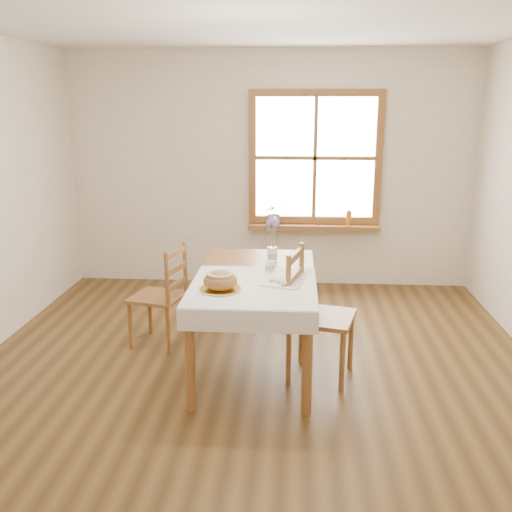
{
  "coord_description": "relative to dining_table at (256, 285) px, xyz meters",
  "views": [
    {
      "loc": [
        0.29,
        -3.9,
        2.02
      ],
      "look_at": [
        0.0,
        0.3,
        0.9
      ],
      "focal_mm": 40.0,
      "sensor_mm": 36.0,
      "label": 1
    }
  ],
  "objects": [
    {
      "name": "ground",
      "position": [
        0.0,
        -0.3,
        -0.66
      ],
      "size": [
        5.0,
        5.0,
        0.0
      ],
      "primitive_type": "plane",
      "color": "brown",
      "rests_on": "ground"
    },
    {
      "name": "room_walls",
      "position": [
        0.0,
        -0.3,
        1.04
      ],
      "size": [
        4.6,
        5.1,
        2.65
      ],
      "color": "white",
      "rests_on": "ground"
    },
    {
      "name": "window",
      "position": [
        0.5,
        2.17,
        0.79
      ],
      "size": [
        1.46,
        0.08,
        1.46
      ],
      "color": "brown",
      "rests_on": "ground"
    },
    {
      "name": "window_sill",
      "position": [
        0.5,
        2.1,
        0.03
      ],
      "size": [
        1.46,
        0.2,
        0.05
      ],
      "color": "brown",
      "rests_on": "ground"
    },
    {
      "name": "dining_table",
      "position": [
        0.0,
        0.0,
        0.0
      ],
      "size": [
        0.9,
        1.6,
        0.75
      ],
      "color": "brown",
      "rests_on": "ground"
    },
    {
      "name": "table_linen",
      "position": [
        0.0,
        -0.3,
        0.09
      ],
      "size": [
        0.91,
        0.99,
        0.01
      ],
      "primitive_type": "cube",
      "color": "white",
      "rests_on": "dining_table"
    },
    {
      "name": "chair_left",
      "position": [
        -0.87,
        0.35,
        -0.22
      ],
      "size": [
        0.52,
        0.5,
        0.88
      ],
      "primitive_type": null,
      "rotation": [
        0.0,
        0.0,
        -1.81
      ],
      "color": "brown",
      "rests_on": "ground"
    },
    {
      "name": "chair_right",
      "position": [
        0.5,
        -0.17,
        -0.17
      ],
      "size": [
        0.58,
        0.57,
        0.99
      ],
      "primitive_type": null,
      "rotation": [
        0.0,
        0.0,
        1.33
      ],
      "color": "brown",
      "rests_on": "ground"
    },
    {
      "name": "bread_plate",
      "position": [
        -0.22,
        -0.42,
        0.1
      ],
      "size": [
        0.35,
        0.35,
        0.02
      ],
      "primitive_type": "cylinder",
      "rotation": [
        0.0,
        0.0,
        -0.3
      ],
      "color": "silver",
      "rests_on": "table_linen"
    },
    {
      "name": "bread_loaf",
      "position": [
        -0.22,
        -0.42,
        0.18
      ],
      "size": [
        0.24,
        0.24,
        0.13
      ],
      "primitive_type": "ellipsoid",
      "color": "#A16B39",
      "rests_on": "bread_plate"
    },
    {
      "name": "egg_napkin",
      "position": [
        0.21,
        -0.25,
        0.1
      ],
      "size": [
        0.33,
        0.3,
        0.01
      ],
      "primitive_type": "cube",
      "rotation": [
        0.0,
        0.0,
        -0.28
      ],
      "color": "white",
      "rests_on": "table_linen"
    },
    {
      "name": "eggs",
      "position": [
        0.21,
        -0.25,
        0.13
      ],
      "size": [
        0.26,
        0.24,
        0.05
      ],
      "primitive_type": null,
      "rotation": [
        0.0,
        0.0,
        -0.28
      ],
      "color": "white",
      "rests_on": "egg_napkin"
    },
    {
      "name": "salt_shaker",
      "position": [
        0.09,
        0.03,
        0.14
      ],
      "size": [
        0.06,
        0.06,
        0.1
      ],
      "primitive_type": "cylinder",
      "rotation": [
        0.0,
        0.0,
        -0.28
      ],
      "color": "silver",
      "rests_on": "table_linen"
    },
    {
      "name": "pepper_shaker",
      "position": [
        0.12,
        0.09,
        0.14
      ],
      "size": [
        0.06,
        0.06,
        0.09
      ],
      "primitive_type": "cylinder",
      "rotation": [
        0.0,
        0.0,
        0.32
      ],
      "color": "silver",
      "rests_on": "table_linen"
    },
    {
      "name": "flower_vase",
      "position": [
        0.11,
        0.47,
        0.13
      ],
      "size": [
        0.1,
        0.1,
        0.09
      ],
      "primitive_type": "cylinder",
      "rotation": [
        0.0,
        0.0,
        0.14
      ],
      "color": "silver",
      "rests_on": "dining_table"
    },
    {
      "name": "lavender_bouquet",
      "position": [
        0.11,
        0.47,
        0.32
      ],
      "size": [
        0.15,
        0.15,
        0.28
      ],
      "primitive_type": null,
      "color": "#6F599E",
      "rests_on": "flower_vase"
    },
    {
      "name": "potted_plant",
      "position": [
        0.06,
        2.1,
        0.15
      ],
      "size": [
        0.28,
        0.3,
        0.2
      ],
      "primitive_type": "imported",
      "rotation": [
        0.0,
        0.0,
        0.26
      ],
      "color": "#377830",
      "rests_on": "window_sill"
    },
    {
      "name": "amber_bottle",
      "position": [
        0.89,
        2.1,
        0.14
      ],
      "size": [
        0.06,
        0.06,
        0.17
      ],
      "primitive_type": "cylinder",
      "rotation": [
        0.0,
        0.0,
        -0.03
      ],
      "color": "#AA621F",
      "rests_on": "window_sill"
    }
  ]
}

